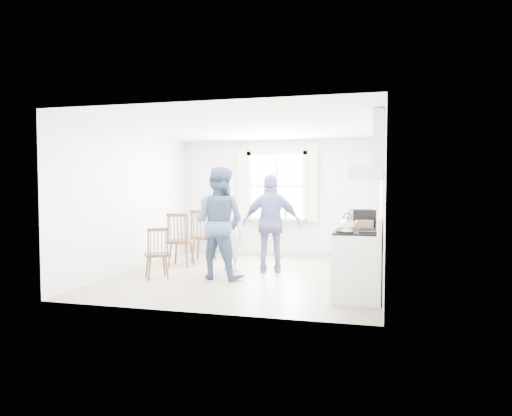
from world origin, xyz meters
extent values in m
cube|color=gray|center=(0.00, 0.00, -0.01)|extent=(4.62, 5.12, 0.02)
cube|color=silver|center=(0.00, 2.52, 1.30)|extent=(4.62, 0.04, 2.64)
cube|color=silver|center=(0.00, -2.52, 1.30)|extent=(4.62, 0.04, 2.64)
cube|color=silver|center=(-2.27, 0.00, 1.30)|extent=(0.04, 5.12, 2.64)
cube|color=silver|center=(2.27, 0.00, 1.30)|extent=(0.04, 5.12, 2.64)
cube|color=white|center=(0.00, 0.00, 2.61)|extent=(4.62, 5.12, 0.02)
cube|color=white|center=(0.00, 2.48, 1.55)|extent=(1.20, 0.02, 1.40)
cube|color=white|center=(0.00, 2.46, 2.29)|extent=(1.38, 0.09, 0.09)
cube|color=white|center=(0.00, 2.46, 0.81)|extent=(1.38, 0.09, 0.09)
cube|color=white|center=(-0.65, 2.46, 1.55)|extent=(0.09, 0.09, 1.58)
cube|color=white|center=(0.65, 2.46, 1.55)|extent=(0.09, 0.09, 1.58)
cube|color=white|center=(0.00, 2.38, 0.82)|extent=(1.38, 0.24, 0.06)
cube|color=beige|center=(-0.82, 2.44, 1.60)|extent=(0.24, 0.05, 1.70)
cube|color=beige|center=(0.82, 2.44, 1.60)|extent=(0.24, 0.05, 1.70)
cube|color=white|center=(2.02, -1.35, 1.74)|extent=(0.45, 0.76, 0.18)
cube|color=white|center=(2.17, -1.35, 2.21)|extent=(0.14, 0.30, 0.76)
cube|color=slate|center=(-1.40, 2.33, 0.40)|extent=(0.40, 0.30, 0.80)
cube|color=white|center=(1.91, -1.35, 0.46)|extent=(0.65, 0.76, 0.92)
cube|color=black|center=(1.91, -1.35, 0.94)|extent=(0.61, 0.72, 0.03)
cube|color=white|center=(2.20, -1.35, 1.02)|extent=(0.06, 0.76, 0.20)
cylinder|color=silver|center=(1.56, -1.35, 0.70)|extent=(0.02, 0.61, 0.02)
sphere|color=silver|center=(1.79, -1.61, 1.05)|extent=(0.19, 0.19, 0.19)
cylinder|color=silver|center=(1.79, -1.61, 0.99)|extent=(0.17, 0.17, 0.04)
torus|color=black|center=(1.79, -1.61, 1.16)|extent=(0.12, 0.05, 0.12)
cube|color=white|center=(1.98, -0.65, 0.45)|extent=(0.50, 0.55, 0.90)
cube|color=black|center=(1.96, -0.68, 0.98)|extent=(0.43, 0.40, 0.17)
cube|color=black|center=(1.96, -0.68, 1.14)|extent=(0.43, 0.40, 0.15)
cube|color=#976849|center=(1.99, -0.89, 0.98)|extent=(0.27, 0.21, 0.16)
cube|color=#492917|center=(-1.26, 1.08, 0.49)|extent=(0.48, 0.46, 0.05)
cube|color=#492917|center=(-1.24, 0.89, 0.78)|extent=(0.44, 0.09, 0.59)
cylinder|color=#492917|center=(-1.26, 1.08, 0.23)|extent=(0.04, 0.04, 0.47)
cube|color=#492917|center=(-1.48, 0.46, 0.48)|extent=(0.47, 0.45, 0.05)
cube|color=#492917|center=(-1.47, 0.26, 0.76)|extent=(0.43, 0.09, 0.57)
cylinder|color=#492917|center=(-1.48, 0.46, 0.23)|extent=(0.04, 0.04, 0.46)
cube|color=#492917|center=(-1.41, -0.73, 0.40)|extent=(0.51, 0.50, 0.04)
cube|color=#492917|center=(-1.32, -0.86, 0.64)|extent=(0.32, 0.25, 0.48)
cylinder|color=#492917|center=(-1.41, -0.73, 0.19)|extent=(0.03, 0.03, 0.38)
imported|color=white|center=(-0.41, 0.27, 0.69)|extent=(0.66, 0.66, 1.38)
imported|color=#415378|center=(-0.39, -0.46, 0.94)|extent=(1.04, 1.04, 1.88)
imported|color=navy|center=(0.35, 0.31, 0.89)|extent=(1.23, 1.23, 1.77)
imported|color=#347635|center=(0.24, 2.36, 1.00)|extent=(0.21, 0.21, 0.29)
camera|label=1|loc=(2.10, -7.72, 1.59)|focal=32.00mm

